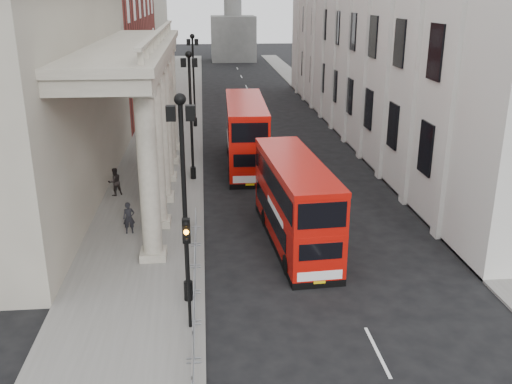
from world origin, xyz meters
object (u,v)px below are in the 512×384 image
pedestrian_b (115,182)px  pedestrian_c (150,162)px  bus_near (295,201)px  bus_far (246,132)px  lamp_post_mid (191,107)px  lamp_post_south (184,187)px  traffic_light (187,254)px  pedestrian_a (129,218)px  lamp_post_north (194,74)px

pedestrian_b → pedestrian_c: pedestrian_b is taller
bus_near → pedestrian_b: (-9.83, 7.61, -1.22)m
bus_far → lamp_post_mid: bearing=-138.3°
lamp_post_south → lamp_post_mid: (0.00, 16.00, 0.00)m
lamp_post_south → traffic_light: lamp_post_south is taller
pedestrian_a → lamp_post_mid: bearing=61.7°
lamp_post_south → lamp_post_north: 32.00m
lamp_post_mid → pedestrian_b: bearing=-148.1°
lamp_post_south → lamp_post_mid: size_ratio=1.00×
lamp_post_mid → lamp_post_north: bearing=90.0°
lamp_post_north → bus_far: lamp_post_north is taller
lamp_post_south → pedestrian_b: lamp_post_south is taller
lamp_post_south → pedestrian_c: size_ratio=5.11×
lamp_post_north → lamp_post_mid: bearing=-90.0°
lamp_post_north → pedestrian_c: 15.32m
pedestrian_a → pedestrian_b: size_ratio=0.95×
traffic_light → pedestrian_b: size_ratio=2.49×
lamp_post_north → bus_near: lamp_post_north is taller
pedestrian_b → pedestrian_c: 4.76m
pedestrian_b → lamp_post_north: bearing=-136.8°
lamp_post_south → lamp_post_north: size_ratio=1.00×
bus_near → pedestrian_c: 14.53m
bus_near → pedestrian_a: size_ratio=6.02×
bus_near → lamp_post_mid: bearing=112.1°
lamp_post_north → bus_near: size_ratio=0.84×
traffic_light → bus_far: bus_far is taller
traffic_light → pedestrian_a: size_ratio=2.61×
pedestrian_b → pedestrian_c: (1.78, 4.42, -0.05)m
traffic_light → lamp_post_mid: bearing=90.3°
bus_far → pedestrian_c: bus_far is taller
lamp_post_mid → traffic_light: size_ratio=1.93×
lamp_post_north → pedestrian_b: lamp_post_north is taller
pedestrian_c → traffic_light: bearing=-72.2°
lamp_post_north → pedestrian_a: (-3.15, -24.90, -3.97)m
traffic_light → pedestrian_a: traffic_light is taller
lamp_post_south → traffic_light: size_ratio=1.93×
lamp_post_south → bus_near: (5.14, 5.47, -2.71)m
bus_far → pedestrian_a: bearing=-118.2°
pedestrian_a → pedestrian_b: bearing=95.6°
bus_far → pedestrian_c: 7.04m
traffic_light → bus_far: bearing=80.2°
bus_far → pedestrian_b: size_ratio=6.34×
lamp_post_north → bus_far: 13.59m
lamp_post_south → lamp_post_mid: bearing=90.0°
lamp_post_north → pedestrian_a: bearing=-97.2°
lamp_post_north → traffic_light: (0.10, -34.02, -1.80)m
lamp_post_south → bus_far: 19.69m
lamp_post_mid → pedestrian_a: lamp_post_mid is taller
lamp_post_south → bus_near: lamp_post_south is taller
bus_near → pedestrian_a: bus_near is taller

